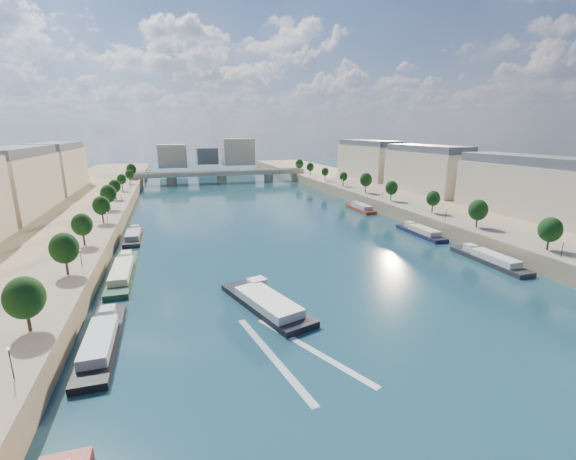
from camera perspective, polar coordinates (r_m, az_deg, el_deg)
ground at (r=126.65m, az=-1.30°, el=-0.91°), size 700.00×700.00×0.00m
quay_left at (r=127.68m, az=-34.20°, el=-2.19°), size 44.00×520.00×5.00m
quay_right at (r=160.70m, az=24.25°, el=2.03°), size 44.00×520.00×5.00m
pave_left at (r=123.31m, az=-27.73°, el=-0.60°), size 14.00×520.00×0.10m
pave_right at (r=150.81m, az=20.04°, el=2.69°), size 14.00×520.00×0.10m
trees_left at (r=123.72m, az=-26.95°, el=2.12°), size 4.80×268.80×8.26m
trees_right at (r=156.71m, az=17.44°, el=5.33°), size 4.80×268.80×8.26m
lamps_left at (r=112.30m, az=-26.51°, el=-0.37°), size 0.36×200.36×4.28m
lamps_right at (r=151.68m, az=17.64°, el=4.00°), size 0.36×200.36×4.28m
buildings_right at (r=176.11m, az=25.39°, el=7.51°), size 16.00×226.00×23.20m
skyline at (r=339.54m, az=-11.11°, el=11.02°), size 79.00×42.00×22.00m
bridge at (r=261.56m, az=-9.79°, el=8.02°), size 112.00×12.00×8.15m
tour_barge at (r=76.79m, az=-3.30°, el=-10.76°), size 14.46×26.10×3.59m
wake at (r=63.09m, az=0.52°, el=-17.69°), size 15.37×25.77×0.04m
moored_barges_left at (r=70.74m, az=-25.92°, el=-14.70°), size 5.00×155.51×3.60m
moored_barges_right at (r=111.99m, az=28.78°, el=-4.39°), size 5.00×166.58×3.60m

